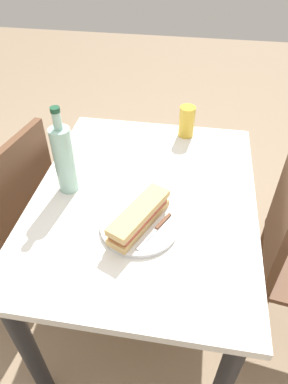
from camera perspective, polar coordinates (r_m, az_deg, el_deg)
ground_plane at (r=1.80m, az=0.00°, el=-18.11°), size 8.00×8.00×0.00m
dining_table at (r=1.31m, az=0.00°, el=-4.76°), size 0.99×0.77×0.73m
chair_near at (r=1.59m, az=-20.97°, el=-3.07°), size 0.47×0.47×0.87m
plate_near at (r=1.11m, az=-0.77°, el=-5.55°), size 0.25×0.25×0.01m
baguette_sandwich_near at (r=1.08m, az=-0.79°, el=-4.06°), size 0.26×0.17×0.07m
knife_near at (r=1.09m, az=2.03°, el=-6.02°), size 0.17×0.09×0.01m
water_bottle at (r=1.21m, az=-12.90°, el=5.40°), size 0.07×0.07×0.32m
beer_glass at (r=1.51m, az=7.02°, el=11.39°), size 0.07×0.07×0.13m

